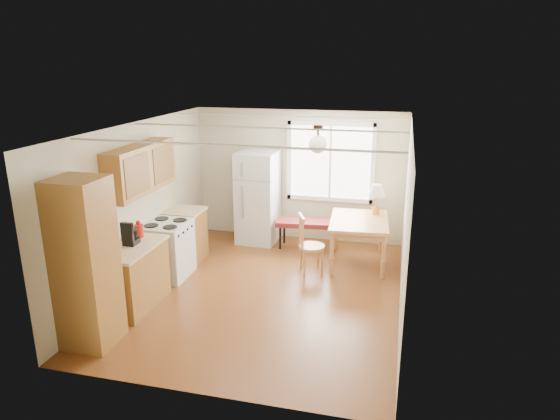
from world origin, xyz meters
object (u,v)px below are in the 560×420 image
(refrigerator, at_px, (258,197))
(chair, at_px, (306,240))
(dining_table, at_px, (359,225))
(bench, at_px, (308,224))

(refrigerator, bearing_deg, chair, -44.29)
(dining_table, relative_size, chair, 1.37)
(refrigerator, relative_size, dining_table, 1.31)
(chair, bearing_deg, refrigerator, 111.43)
(dining_table, distance_m, chair, 0.98)
(refrigerator, height_order, chair, refrigerator)
(refrigerator, xyz_separation_m, dining_table, (1.98, -0.67, -0.18))
(refrigerator, distance_m, dining_table, 2.10)
(refrigerator, distance_m, bench, 1.10)
(refrigerator, height_order, dining_table, refrigerator)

